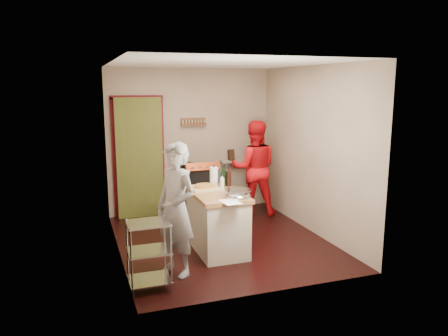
{
  "coord_description": "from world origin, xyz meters",
  "views": [
    {
      "loc": [
        -2.01,
        -5.91,
        2.3
      ],
      "look_at": [
        0.04,
        0.0,
        1.11
      ],
      "focal_mm": 35.0,
      "sensor_mm": 36.0,
      "label": 1
    }
  ],
  "objects_px": {
    "wire_shelving": "(149,252)",
    "person_red": "(254,168)",
    "island": "(218,220)",
    "person_stripe": "(176,210)",
    "stove": "(199,190)"
  },
  "relations": [
    {
      "from": "person_red",
      "to": "island",
      "type": "bearing_deg",
      "value": 69.42
    },
    {
      "from": "wire_shelving",
      "to": "person_red",
      "type": "xyz_separation_m",
      "value": [
        2.28,
        2.33,
        0.41
      ]
    },
    {
      "from": "stove",
      "to": "island",
      "type": "bearing_deg",
      "value": -97.28
    },
    {
      "from": "stove",
      "to": "wire_shelving",
      "type": "bearing_deg",
      "value": -116.85
    },
    {
      "from": "wire_shelving",
      "to": "stove",
      "type": "bearing_deg",
      "value": 63.15
    },
    {
      "from": "island",
      "to": "person_stripe",
      "type": "height_order",
      "value": "person_stripe"
    },
    {
      "from": "person_stripe",
      "to": "person_red",
      "type": "height_order",
      "value": "person_red"
    },
    {
      "from": "stove",
      "to": "island",
      "type": "xyz_separation_m",
      "value": [
        -0.23,
        -1.77,
        0.0
      ]
    },
    {
      "from": "person_red",
      "to": "person_stripe",
      "type": "bearing_deg",
      "value": 65.21
    },
    {
      "from": "wire_shelving",
      "to": "island",
      "type": "xyz_separation_m",
      "value": [
        1.1,
        0.85,
        0.01
      ]
    },
    {
      "from": "wire_shelving",
      "to": "person_stripe",
      "type": "height_order",
      "value": "person_stripe"
    },
    {
      "from": "island",
      "to": "person_red",
      "type": "distance_m",
      "value": 1.93
    },
    {
      "from": "island",
      "to": "person_red",
      "type": "relative_size",
      "value": 0.74
    },
    {
      "from": "wire_shelving",
      "to": "person_stripe",
      "type": "xyz_separation_m",
      "value": [
        0.39,
        0.29,
        0.38
      ]
    },
    {
      "from": "person_red",
      "to": "stove",
      "type": "bearing_deg",
      "value": 0.91
    }
  ]
}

